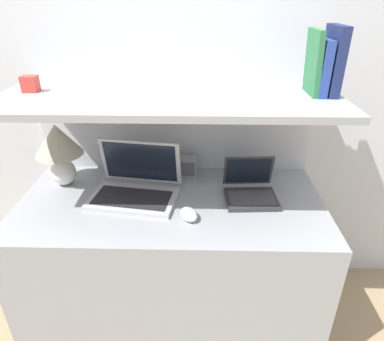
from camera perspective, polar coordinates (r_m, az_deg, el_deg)
The scene contains 13 objects.
wall_back at distance 1.76m, azimuth -2.91°, elevation 14.98°, with size 6.00×0.05×2.40m.
desk at distance 1.80m, azimuth -3.19°, elevation -15.05°, with size 1.39×0.67×0.74m.
back_riser at distance 1.95m, azimuth -2.58°, elevation -3.02°, with size 1.39×0.04×1.19m.
shelf at distance 1.45m, azimuth -3.83°, elevation 12.29°, with size 1.39×0.60×0.03m.
table_lamp at distance 1.73m, azimuth -21.36°, elevation 3.73°, with size 0.22×0.22×0.31m.
laptop_large at distance 1.60m, azimuth -9.41°, elevation -2.60°, with size 0.42×0.33×0.24m.
laptop_small at distance 1.60m, azimuth 9.68°, elevation -3.23°, with size 0.24×0.24×0.18m.
computer_mouse at distance 1.44m, azimuth -0.52°, elevation -7.31°, with size 0.10×0.12×0.04m.
router_box at distance 1.76m, azimuth -0.73°, elevation 0.69°, with size 0.09×0.07×0.10m.
book_navy at distance 1.50m, azimuth 22.44°, elevation 16.57°, with size 0.04×0.17×0.26m.
book_blue at distance 1.49m, azimuth 20.63°, elevation 15.84°, with size 0.03×0.17×0.21m.
book_green at distance 1.48m, azimuth 19.58°, elevation 16.61°, with size 0.03×0.16×0.25m.
shelf_gadget at distance 1.59m, azimuth -25.38°, elevation 12.92°, with size 0.06×0.05×0.07m.
Camera 1 is at (0.13, -0.98, 1.58)m, focal length 32.00 mm.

